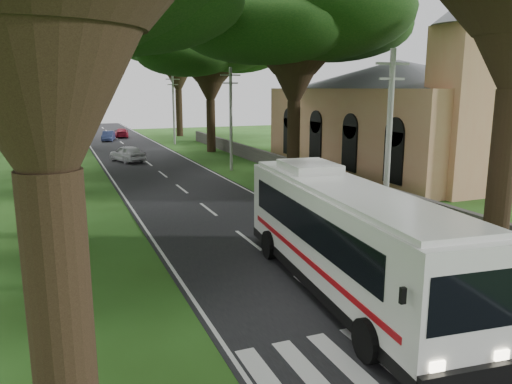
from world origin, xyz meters
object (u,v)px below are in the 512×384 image
pole_near (388,143)px  distant_car_a (127,153)px  church (398,108)px  pole_mid (231,117)px  pedestrian (61,262)px  coach_bus (343,235)px  pole_far (174,108)px  distant_car_c (122,133)px  distant_car_b (108,136)px

pole_near → distant_car_a: pole_near is taller
distant_car_a → church: bearing=128.6°
pole_near → pole_mid: 20.00m
distant_car_a → pedestrian: 28.92m
church → distant_car_a: 23.29m
distant_car_a → pedestrian: size_ratio=2.37×
pole_mid → pedestrian: pole_mid is taller
coach_bus → pedestrian: coach_bus is taller
distant_car_a → pole_far: bearing=-139.2°
coach_bus → church: bearing=54.9°
distant_car_c → pedestrian: 51.92m
coach_bus → pedestrian: (-8.32, 3.62, -0.98)m
church → coach_bus: bearing=-130.8°
distant_car_a → distant_car_b: size_ratio=1.17×
pole_near → pedestrian: (-13.02, -0.57, -3.28)m
coach_bus → distant_car_a: size_ratio=2.82×
pole_mid → pedestrian: bearing=-122.3°
pole_far → distant_car_c: (-4.65, 10.67, -3.55)m
pole_mid → pole_far: same height
church → pole_far: size_ratio=3.00×
church → distant_car_c: 39.26m
pole_far → distant_car_a: size_ratio=1.87×
pole_mid → coach_bus: bearing=-101.0°
pole_mid → distant_car_c: pole_mid is taller
distant_car_b → pole_mid: bearing=-62.8°
pole_far → distant_car_b: bearing=134.9°
pole_mid → coach_bus: 24.75m
pole_near → distant_car_a: size_ratio=1.87×
pole_far → coach_bus: bearing=-96.1°
distant_car_a → distant_car_b: distant_car_a is taller
pole_mid → coach_bus: size_ratio=0.66×
pole_mid → distant_car_c: 31.22m
distant_car_c → distant_car_a: bearing=90.6°
pole_far → distant_car_b: (-6.74, 6.76, -3.55)m
pole_near → pedestrian: size_ratio=4.44×
church → pole_mid: church is taller
distant_car_a → pole_near: bearing=84.9°
pole_near → distant_car_c: 51.00m
pole_mid → coach_bus: pole_mid is taller
church → pole_mid: size_ratio=3.00×
pole_near → distant_car_c: pole_near is taller
church → pedestrian: bearing=-147.6°
pedestrian → coach_bus: bearing=-107.5°
distant_car_c → pole_near: bearing=101.9°
coach_bus → distant_car_a: coach_bus is taller
distant_car_b → distant_car_a: bearing=-77.9°
pole_mid → church: bearing=-19.8°
coach_bus → distant_car_c: bearing=95.7°
distant_car_c → pedestrian: (-8.37, -51.24, 0.27)m
church → coach_bus: 26.26m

